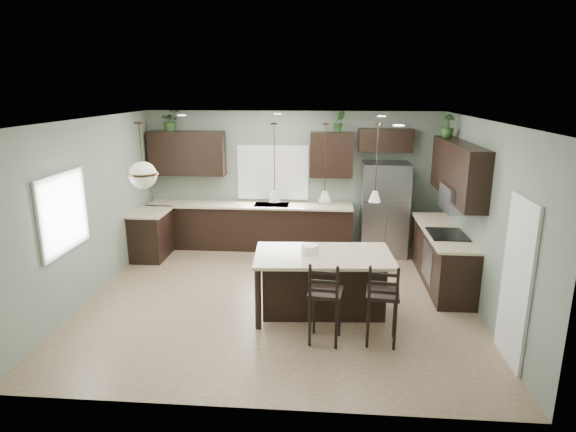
# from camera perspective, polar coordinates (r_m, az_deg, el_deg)

# --- Properties ---
(ground) EXTENTS (6.00, 6.00, 0.00)m
(ground) POSITION_cam_1_polar(r_m,az_deg,el_deg) (7.79, -0.98, -9.66)
(ground) COLOR #9E8466
(ground) RESTS_ON ground
(pantry_door) EXTENTS (0.04, 0.82, 2.04)m
(pantry_door) POSITION_cam_1_polar(r_m,az_deg,el_deg) (6.35, 25.44, -7.10)
(pantry_door) COLOR white
(pantry_door) RESTS_ON ground
(window_back) EXTENTS (1.35, 0.02, 1.00)m
(window_back) POSITION_cam_1_polar(r_m,az_deg,el_deg) (9.99, -1.79, 5.18)
(window_back) COLOR white
(window_back) RESTS_ON room_shell
(window_left) EXTENTS (0.02, 1.10, 1.00)m
(window_left) POSITION_cam_1_polar(r_m,az_deg,el_deg) (7.45, -25.19, 0.34)
(window_left) COLOR white
(window_left) RESTS_ON room_shell
(left_return_cabs) EXTENTS (0.60, 0.90, 0.90)m
(left_return_cabs) POSITION_cam_1_polar(r_m,az_deg,el_deg) (9.80, -15.93, -2.22)
(left_return_cabs) COLOR black
(left_return_cabs) RESTS_ON ground
(left_return_countertop) EXTENTS (0.66, 0.96, 0.04)m
(left_return_countertop) POSITION_cam_1_polar(r_m,az_deg,el_deg) (9.67, -16.01, 0.44)
(left_return_countertop) COLOR beige
(left_return_countertop) RESTS_ON left_return_cabs
(back_lower_cabs) EXTENTS (4.20, 0.60, 0.90)m
(back_lower_cabs) POSITION_cam_1_polar(r_m,az_deg,el_deg) (10.02, -4.47, -1.28)
(back_lower_cabs) COLOR black
(back_lower_cabs) RESTS_ON ground
(back_countertop) EXTENTS (4.20, 0.66, 0.04)m
(back_countertop) POSITION_cam_1_polar(r_m,az_deg,el_deg) (9.88, -4.55, 1.30)
(back_countertop) COLOR beige
(back_countertop) RESTS_ON back_lower_cabs
(sink_inset) EXTENTS (0.70, 0.45, 0.01)m
(sink_inset) POSITION_cam_1_polar(r_m,az_deg,el_deg) (9.82, -1.95, 1.34)
(sink_inset) COLOR gray
(sink_inset) RESTS_ON back_countertop
(faucet) EXTENTS (0.02, 0.02, 0.28)m
(faucet) POSITION_cam_1_polar(r_m,az_deg,el_deg) (9.76, -1.98, 2.13)
(faucet) COLOR silver
(faucet) RESTS_ON back_countertop
(back_upper_left) EXTENTS (1.55, 0.34, 0.90)m
(back_upper_left) POSITION_cam_1_polar(r_m,az_deg,el_deg) (10.13, -11.87, 7.29)
(back_upper_left) COLOR black
(back_upper_left) RESTS_ON room_shell
(back_upper_right) EXTENTS (0.85, 0.34, 0.90)m
(back_upper_right) POSITION_cam_1_polar(r_m,az_deg,el_deg) (9.72, 5.20, 7.24)
(back_upper_right) COLOR black
(back_upper_right) RESTS_ON room_shell
(fridge_header) EXTENTS (1.05, 0.34, 0.45)m
(fridge_header) POSITION_cam_1_polar(r_m,az_deg,el_deg) (9.75, 11.50, 8.80)
(fridge_header) COLOR black
(fridge_header) RESTS_ON room_shell
(right_lower_cabs) EXTENTS (0.60, 2.35, 0.90)m
(right_lower_cabs) POSITION_cam_1_polar(r_m,az_deg,el_deg) (8.64, 17.78, -4.68)
(right_lower_cabs) COLOR black
(right_lower_cabs) RESTS_ON ground
(right_countertop) EXTENTS (0.66, 2.35, 0.04)m
(right_countertop) POSITION_cam_1_polar(r_m,az_deg,el_deg) (8.49, 17.90, -1.69)
(right_countertop) COLOR beige
(right_countertop) RESTS_ON right_lower_cabs
(cooktop) EXTENTS (0.58, 0.75, 0.02)m
(cooktop) POSITION_cam_1_polar(r_m,az_deg,el_deg) (8.23, 18.34, -2.07)
(cooktop) COLOR black
(cooktop) RESTS_ON right_countertop
(wall_oven_front) EXTENTS (0.01, 0.72, 0.60)m
(wall_oven_front) POSITION_cam_1_polar(r_m,az_deg,el_deg) (8.32, 16.15, -5.30)
(wall_oven_front) COLOR gray
(wall_oven_front) RESTS_ON right_lower_cabs
(right_upper_cabs) EXTENTS (0.34, 2.35, 0.90)m
(right_upper_cabs) POSITION_cam_1_polar(r_m,az_deg,el_deg) (8.31, 19.48, 5.12)
(right_upper_cabs) COLOR black
(right_upper_cabs) RESTS_ON room_shell
(microwave) EXTENTS (0.40, 0.75, 0.40)m
(microwave) POSITION_cam_1_polar(r_m,az_deg,el_deg) (8.11, 19.37, 2.02)
(microwave) COLOR gray
(microwave) RESTS_ON right_upper_cabs
(refrigerator) EXTENTS (0.90, 0.74, 1.85)m
(refrigerator) POSITION_cam_1_polar(r_m,az_deg,el_deg) (9.70, 11.33, 0.81)
(refrigerator) COLOR gray
(refrigerator) RESTS_ON ground
(kitchen_island) EXTENTS (2.05, 1.25, 0.92)m
(kitchen_island) POSITION_cam_1_polar(r_m,az_deg,el_deg) (7.14, 4.16, -8.04)
(kitchen_island) COLOR black
(kitchen_island) RESTS_ON ground
(serving_dish) EXTENTS (0.24, 0.24, 0.14)m
(serving_dish) POSITION_cam_1_polar(r_m,az_deg,el_deg) (6.94, 2.59, -4.00)
(serving_dish) COLOR white
(serving_dish) RESTS_ON kitchen_island
(bar_stool_center) EXTENTS (0.47, 0.47, 1.14)m
(bar_stool_center) POSITION_cam_1_polar(r_m,az_deg,el_deg) (6.35, 4.43, -10.04)
(bar_stool_center) COLOR black
(bar_stool_center) RESTS_ON ground
(bar_stool_right) EXTENTS (0.46, 0.46, 1.13)m
(bar_stool_right) POSITION_cam_1_polar(r_m,az_deg,el_deg) (6.42, 11.11, -10.06)
(bar_stool_right) COLOR black
(bar_stool_right) RESTS_ON ground
(pendant_left) EXTENTS (0.17, 0.17, 1.10)m
(pendant_left) POSITION_cam_1_polar(r_m,az_deg,el_deg) (6.64, -1.63, 6.31)
(pendant_left) COLOR white
(pendant_left) RESTS_ON room_shell
(pendant_center) EXTENTS (0.17, 0.17, 1.10)m
(pendant_center) POSITION_cam_1_polar(r_m,az_deg,el_deg) (6.65, 4.45, 6.28)
(pendant_center) COLOR white
(pendant_center) RESTS_ON room_shell
(pendant_right) EXTENTS (0.17, 0.17, 1.10)m
(pendant_right) POSITION_cam_1_polar(r_m,az_deg,el_deg) (6.73, 10.44, 6.19)
(pendant_right) COLOR white
(pendant_right) RESTS_ON room_shell
(chandelier) EXTENTS (0.43, 0.43, 0.94)m
(chandelier) POSITION_cam_1_polar(r_m,az_deg,el_deg) (7.09, -16.98, 6.86)
(chandelier) COLOR #F5F1C8
(chandelier) RESTS_ON room_shell
(plant_back_left) EXTENTS (0.47, 0.45, 0.42)m
(plant_back_left) POSITION_cam_1_polar(r_m,az_deg,el_deg) (10.12, -13.71, 10.95)
(plant_back_left) COLOR #27481F
(plant_back_left) RESTS_ON back_upper_left
(plant_back_right) EXTENTS (0.24, 0.20, 0.41)m
(plant_back_right) POSITION_cam_1_polar(r_m,az_deg,el_deg) (9.62, 6.08, 11.06)
(plant_back_right) COLOR #295525
(plant_back_right) RESTS_ON back_upper_right
(plant_right_wall) EXTENTS (0.27, 0.27, 0.40)m
(plant_right_wall) POSITION_cam_1_polar(r_m,az_deg,el_deg) (8.98, 18.41, 10.09)
(plant_right_wall) COLOR #2C5625
(plant_right_wall) RESTS_ON right_upper_cabs
(room_shell) EXTENTS (6.00, 6.00, 6.00)m
(room_shell) POSITION_cam_1_polar(r_m,az_deg,el_deg) (7.25, -1.04, 2.63)
(room_shell) COLOR slate
(room_shell) RESTS_ON ground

